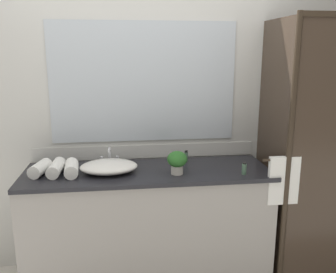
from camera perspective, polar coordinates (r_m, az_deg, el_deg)
name	(u,v)px	position (r m, az deg, el deg)	size (l,w,h in m)	color
wall_back_with_mirror	(144,108)	(2.90, -3.81, 4.44)	(4.40, 0.06, 2.60)	silver
vanity_cabinet	(148,226)	(2.85, -3.11, -13.88)	(1.80, 0.58, 0.90)	#9E9993
shower_enclosure	(326,155)	(2.84, 23.69, -2.76)	(1.20, 0.59, 2.00)	#2D2319
sink_basin	(109,167)	(2.64, -9.34, -4.71)	(0.41, 0.31, 0.08)	white
faucet	(110,159)	(2.83, -9.21, -3.46)	(0.17, 0.12, 0.13)	silver
potted_plant	(177,161)	(2.55, 1.45, -3.86)	(0.14, 0.14, 0.17)	beige
amenity_bottle_conditioner	(244,169)	(2.62, 11.94, -4.98)	(0.03, 0.03, 0.09)	#4C7056
amenity_bottle_body_wash	(186,156)	(2.85, 2.88, -3.16)	(0.03, 0.03, 0.09)	#4C7056
rolled_towel_near_edge	(40,169)	(2.70, -19.57, -4.80)	(0.09, 0.09, 0.21)	white
rolled_towel_middle	(56,168)	(2.69, -17.25, -4.75)	(0.09, 0.09, 0.25)	white
rolled_towel_far_edge	(71,168)	(2.64, -15.01, -4.88)	(0.10, 0.10, 0.23)	white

